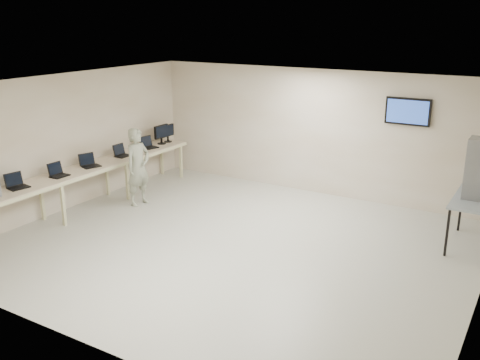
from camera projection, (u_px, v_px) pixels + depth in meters
The scene contains 12 objects.
room at pixel (237, 168), 9.10m from camera, with size 8.01×7.01×2.81m.
workbench at pixel (86, 171), 11.00m from camera, with size 0.76×6.00×0.90m.
laptop_0 at pixel (16, 184), 9.69m from camera, with size 0.35×0.39×0.27m.
laptop_1 at pixel (58, 173), 10.39m from camera, with size 0.29×0.35×0.27m.
laptop_2 at pixel (89, 163), 11.05m from camera, with size 0.39×0.42×0.27m.
laptop_3 at pixel (121, 153), 11.88m from camera, with size 0.29×0.35×0.27m.
laptop_4 at pixel (148, 145), 12.61m from camera, with size 0.37×0.41×0.28m.
monitor_near at pixel (161, 133), 12.95m from camera, with size 0.21×0.47×0.46m.
monitor_far at pixel (168, 132), 13.17m from camera, with size 0.19×0.43×0.43m.
soldier at pixel (138, 167), 11.30m from camera, with size 0.61×0.40×1.66m, color gray.
side_table at pixel (475, 202), 9.20m from camera, with size 0.70×1.50×0.90m.
storage_bins at pixel (479, 169), 9.03m from camera, with size 0.39×0.44×1.04m.
Camera 1 is at (4.56, -7.45, 3.89)m, focal length 40.00 mm.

